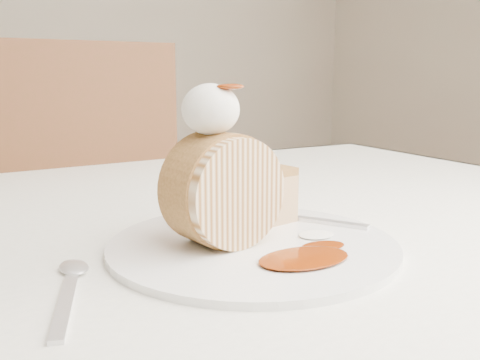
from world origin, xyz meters
TOP-DOWN VIEW (x-y plane):
  - table at (0.00, 0.20)m, footprint 1.40×0.90m
  - chair_far at (-0.04, 0.77)m, footprint 0.49×0.49m
  - plate at (0.04, 0.02)m, footprint 0.35×0.35m
  - roulade_slice at (0.01, 0.03)m, footprint 0.12×0.08m
  - cake_chunk at (0.08, 0.09)m, footprint 0.08×0.07m
  - whipped_cream at (-0.00, 0.04)m, footprint 0.06×0.06m
  - caramel_drizzle at (0.01, 0.03)m, footprint 0.03×0.02m
  - caramel_pool at (0.05, -0.05)m, footprint 0.10×0.08m
  - fork at (0.14, 0.05)m, footprint 0.12×0.16m
  - spoon at (-0.17, -0.03)m, footprint 0.07×0.15m

SIDE VIEW (x-z plane):
  - chair_far at x=-0.04m, z-range 0.07..1.07m
  - table at x=0.00m, z-range 0.29..1.04m
  - spoon at x=-0.17m, z-range 0.75..0.75m
  - plate at x=0.04m, z-range 0.75..0.76m
  - fork at x=0.14m, z-range 0.76..0.76m
  - caramel_pool at x=0.05m, z-range 0.76..0.76m
  - cake_chunk at x=0.08m, z-range 0.76..0.81m
  - roulade_slice at x=0.01m, z-range 0.76..0.87m
  - whipped_cream at x=0.00m, z-range 0.87..0.92m
  - caramel_drizzle at x=0.01m, z-range 0.92..0.93m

